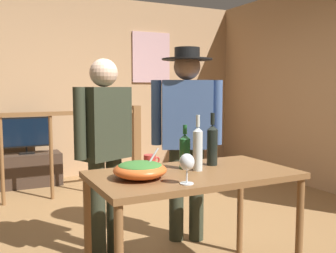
% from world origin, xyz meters
% --- Properties ---
extents(ground_plane, '(7.30, 7.30, 0.00)m').
position_xyz_m(ground_plane, '(0.00, 0.00, 0.00)').
color(ground_plane, olive).
extents(back_wall, '(5.26, 0.10, 2.75)m').
position_xyz_m(back_wall, '(0.00, 2.81, 1.37)').
color(back_wall, tan).
rests_on(back_wall, ground_plane).
extents(side_wall_right, '(0.10, 4.21, 2.75)m').
position_xyz_m(side_wall_right, '(2.63, 0.84, 1.37)').
color(side_wall_right, tan).
rests_on(side_wall_right, ground_plane).
extents(framed_picture, '(0.66, 0.03, 0.82)m').
position_xyz_m(framed_picture, '(1.10, 2.75, 1.86)').
color(framed_picture, '#C99EA3').
extents(stair_railing, '(2.87, 0.10, 1.13)m').
position_xyz_m(stair_railing, '(-0.52, 1.65, 0.69)').
color(stair_railing, brown).
rests_on(stair_railing, ground_plane).
extents(tv_console, '(0.90, 0.40, 0.45)m').
position_xyz_m(tv_console, '(-0.91, 2.46, 0.23)').
color(tv_console, '#38281E').
rests_on(tv_console, ground_plane).
extents(flat_screen_tv, '(0.68, 0.12, 0.51)m').
position_xyz_m(flat_screen_tv, '(-0.91, 2.43, 0.75)').
color(flat_screen_tv, black).
rests_on(flat_screen_tv, tv_console).
extents(serving_table, '(1.35, 0.73, 0.81)m').
position_xyz_m(serving_table, '(-0.22, -0.94, 0.72)').
color(serving_table, brown).
rests_on(serving_table, ground_plane).
extents(salad_bowl, '(0.33, 0.33, 0.18)m').
position_xyz_m(salad_bowl, '(-0.61, -0.96, 0.87)').
color(salad_bowl, '#DB5B23').
rests_on(salad_bowl, serving_table).
extents(wine_glass, '(0.09, 0.09, 0.18)m').
position_xyz_m(wine_glass, '(-0.42, -1.21, 0.93)').
color(wine_glass, silver).
rests_on(wine_glass, serving_table).
extents(wine_bottle_green, '(0.07, 0.07, 0.30)m').
position_xyz_m(wine_bottle_green, '(-0.22, -0.83, 0.94)').
color(wine_bottle_green, '#1E5628').
rests_on(wine_bottle_green, serving_table).
extents(wine_bottle_clear, '(0.07, 0.07, 0.38)m').
position_xyz_m(wine_bottle_clear, '(-0.17, -0.92, 0.97)').
color(wine_bottle_clear, silver).
rests_on(wine_bottle_clear, serving_table).
extents(wine_bottle_dark, '(0.08, 0.08, 0.38)m').
position_xyz_m(wine_bottle_dark, '(0.01, -0.81, 0.96)').
color(wine_bottle_dark, black).
rests_on(wine_bottle_dark, serving_table).
extents(mug_red, '(0.12, 0.08, 0.09)m').
position_xyz_m(mug_red, '(-0.42, -0.69, 0.86)').
color(mug_red, '#B7332D').
rests_on(mug_red, serving_table).
extents(person_standing_left, '(0.53, 0.36, 1.59)m').
position_xyz_m(person_standing_left, '(-0.59, -0.18, 0.94)').
color(person_standing_left, '#2D3323').
rests_on(person_standing_left, ground_plane).
extents(person_standing_right, '(0.58, 0.44, 1.71)m').
position_xyz_m(person_standing_right, '(0.15, -0.18, 1.03)').
color(person_standing_right, '#2D3323').
rests_on(person_standing_right, ground_plane).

